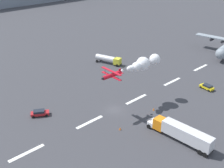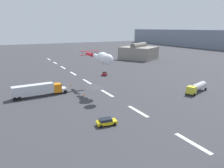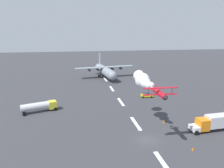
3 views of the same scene
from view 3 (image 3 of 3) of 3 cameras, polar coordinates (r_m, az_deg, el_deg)
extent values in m
plane|color=#38383D|center=(45.45, 9.90, -15.31)|extent=(440.00, 440.00, 0.00)
cube|color=white|center=(38.93, 14.47, -21.11)|extent=(8.00, 0.90, 0.01)
cube|color=white|center=(52.50, 6.69, -10.95)|extent=(8.00, 0.90, 0.01)
cube|color=white|center=(67.53, 2.50, -5.04)|extent=(8.00, 0.90, 0.01)
cube|color=white|center=(83.25, -0.09, -1.30)|extent=(8.00, 0.90, 0.01)
cube|color=white|center=(99.33, -1.84, 1.25)|extent=(8.00, 0.90, 0.01)
cylinder|color=gray|center=(103.45, -1.97, 3.68)|extent=(24.70, 7.59, 4.36)
sphere|color=gray|center=(92.05, 0.16, 2.37)|extent=(4.14, 4.14, 4.14)
cube|color=gray|center=(103.11, -1.98, 4.75)|extent=(7.23, 30.34, 0.40)
cylinder|color=black|center=(100.90, -6.45, 3.94)|extent=(2.53, 1.41, 1.10)
cylinder|color=black|center=(101.90, -3.96, 4.10)|extent=(2.53, 1.41, 1.10)
cylinder|color=black|center=(103.99, 0.09, 4.33)|extent=(2.53, 1.41, 1.10)
cylinder|color=black|center=(105.48, 2.43, 4.46)|extent=(2.53, 1.41, 1.10)
cube|color=gray|center=(112.40, -3.47, 7.17)|extent=(2.81, 0.67, 6.00)
cube|color=gray|center=(113.10, -3.43, 4.72)|extent=(3.19, 9.19, 0.24)
cube|color=black|center=(105.69, -0.72, 2.37)|extent=(3.31, 1.42, 1.20)
cube|color=black|center=(104.24, -3.53, 2.18)|extent=(3.31, 1.42, 1.20)
cylinder|color=red|center=(39.82, 13.28, -2.56)|extent=(5.53, 1.24, 0.99)
cube|color=red|center=(39.69, 13.37, -2.85)|extent=(1.00, 6.78, 0.12)
cube|color=red|center=(39.34, 13.47, -1.06)|extent=(1.00, 6.78, 0.12)
cylinder|color=black|center=(40.42, 16.55, -1.80)|extent=(0.08, 0.08, 1.28)
cylinder|color=black|center=(38.73, 10.15, -2.12)|extent=(0.08, 0.08, 1.28)
cube|color=red|center=(41.93, 12.12, -1.01)|extent=(0.70, 0.13, 1.10)
cube|color=red|center=(42.03, 12.09, -1.54)|extent=(0.69, 2.03, 0.08)
cone|color=black|center=(37.09, 14.97, -3.91)|extent=(0.74, 0.87, 0.84)
sphere|color=white|center=(42.89, 11.16, -1.19)|extent=(0.70, 0.70, 0.70)
sphere|color=white|center=(44.76, 11.04, -0.29)|extent=(1.29, 1.29, 1.29)
sphere|color=white|center=(45.57, 10.31, -0.36)|extent=(1.64, 1.64, 1.64)
sphere|color=white|center=(47.42, 9.53, 0.13)|extent=(2.44, 2.44, 2.44)
sphere|color=white|center=(49.84, 8.92, 1.10)|extent=(2.84, 2.84, 2.84)
sphere|color=white|center=(49.66, 8.60, 1.02)|extent=(3.61, 3.61, 3.61)
sphere|color=white|center=(53.68, 7.59, 2.32)|extent=(2.94, 2.94, 2.94)
cube|color=silver|center=(50.95, 22.18, -11.43)|extent=(2.56, 1.69, 1.10)
cube|color=orange|center=(51.76, 24.11, -10.30)|extent=(2.59, 2.49, 2.60)
cylinder|color=black|center=(50.17, 22.74, -12.59)|extent=(0.39, 1.11, 1.10)
cylinder|color=black|center=(51.99, 21.15, -11.47)|extent=(0.39, 1.11, 1.10)
cube|color=yellow|center=(62.79, -16.45, -5.60)|extent=(2.95, 2.82, 2.20)
cylinder|color=silver|center=(62.05, -20.91, -5.96)|extent=(4.27, 7.87, 2.10)
cylinder|color=black|center=(64.37, -16.08, -6.12)|extent=(0.60, 1.05, 1.00)
cylinder|color=black|center=(63.41, -23.64, -7.10)|extent=(0.60, 1.05, 1.00)
cylinder|color=black|center=(62.16, -15.61, -6.82)|extent=(0.60, 1.05, 1.00)
cylinder|color=black|center=(61.17, -23.45, -7.85)|extent=(0.60, 1.05, 1.00)
cube|color=yellow|center=(73.10, 9.75, -3.19)|extent=(2.36, 4.43, 0.65)
cube|color=#1E232D|center=(72.97, 9.92, -2.74)|extent=(1.99, 2.74, 0.55)
cylinder|color=black|center=(72.06, 8.74, -3.68)|extent=(0.31, 0.66, 0.64)
cylinder|color=black|center=(72.70, 11.03, -3.62)|extent=(0.31, 0.66, 0.64)
cylinder|color=black|center=(73.74, 8.47, -3.25)|extent=(0.31, 0.66, 0.64)
cylinder|color=black|center=(74.36, 10.71, -3.20)|extent=(0.31, 0.66, 0.64)
cone|color=orange|center=(44.23, 21.83, -16.52)|extent=(0.44, 0.44, 0.75)
cone|color=orange|center=(53.87, 14.47, -10.22)|extent=(0.44, 0.44, 0.75)
camera|label=1|loc=(63.30, 90.25, 15.47)|focal=45.54mm
camera|label=2|loc=(110.77, 12.59, 12.55)|focal=34.27mm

